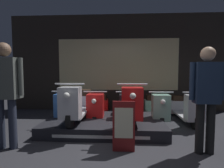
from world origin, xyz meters
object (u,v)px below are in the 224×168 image
(scooter_backrow_3, at_px, (155,108))
(price_sign_board, at_px, (124,126))
(scooter_display_right, at_px, (130,104))
(scooter_backrow_2, at_px, (127,107))
(scooter_backrow_0, at_px, (72,107))
(person_right_browsing, at_px, (206,93))
(scooter_display_left, at_px, (79,104))
(scooter_backrow_1, at_px, (99,107))
(scooter_backrow_4, at_px, (184,108))
(person_left_browsing, at_px, (5,85))

(scooter_backrow_3, relative_size, price_sign_board, 2.11)
(scooter_display_right, distance_m, scooter_backrow_2, 0.86)
(scooter_backrow_0, bearing_deg, person_right_browsing, -34.80)
(scooter_backrow_0, height_order, scooter_backrow_3, same)
(scooter_backrow_2, height_order, scooter_backrow_3, same)
(scooter_display_left, distance_m, scooter_backrow_1, 0.93)
(scooter_backrow_1, relative_size, scooter_backrow_4, 1.00)
(scooter_display_left, distance_m, person_right_browsing, 2.58)
(scooter_backrow_4, height_order, person_right_browsing, person_right_browsing)
(person_left_browsing, relative_size, price_sign_board, 2.15)
(scooter_display_left, height_order, scooter_backrow_3, scooter_display_left)
(scooter_backrow_2, xyz_separation_m, person_left_browsing, (-2.10, -1.90, 0.74))
(scooter_backrow_2, distance_m, scooter_backrow_3, 0.77)
(scooter_display_left, bearing_deg, person_right_browsing, -24.74)
(scooter_backrow_1, bearing_deg, person_right_browsing, -44.03)
(scooter_display_left, bearing_deg, scooter_backrow_4, 17.35)
(scooter_display_left, bearing_deg, person_left_browsing, -132.60)
(scooter_display_left, relative_size, person_left_browsing, 0.98)
(scooter_backrow_3, distance_m, scooter_backrow_4, 0.77)
(scooter_display_right, height_order, scooter_backrow_3, scooter_display_right)
(scooter_backrow_3, height_order, person_right_browsing, person_right_browsing)
(scooter_backrow_1, distance_m, scooter_backrow_4, 2.30)
(scooter_backrow_1, xyz_separation_m, price_sign_board, (0.66, -1.90, 0.08))
(scooter_display_right, relative_size, price_sign_board, 2.11)
(scooter_backrow_3, height_order, price_sign_board, scooter_backrow_3)
(person_left_browsing, bearing_deg, scooter_backrow_4, 27.55)
(scooter_backrow_3, height_order, scooter_backrow_4, same)
(person_left_browsing, distance_m, person_right_browsing, 3.30)
(scooter_backrow_1, relative_size, person_right_browsing, 1.04)
(scooter_backrow_4, distance_m, price_sign_board, 2.51)
(scooter_backrow_4, relative_size, person_right_browsing, 1.04)
(scooter_display_left, relative_size, scooter_backrow_4, 1.00)
(scooter_display_right, bearing_deg, scooter_backrow_3, 49.28)
(person_right_browsing, height_order, price_sign_board, person_right_browsing)
(scooter_backrow_1, relative_size, scooter_backrow_2, 1.00)
(scooter_display_right, height_order, scooter_backrow_1, scooter_display_right)
(person_right_browsing, xyz_separation_m, price_sign_board, (-1.30, -0.01, -0.56))
(scooter_display_left, bearing_deg, scooter_backrow_3, 23.72)
(scooter_backrow_0, relative_size, price_sign_board, 2.11)
(scooter_backrow_2, relative_size, scooter_backrow_4, 1.00)
(scooter_backrow_1, xyz_separation_m, person_right_browsing, (1.96, -1.90, 0.64))
(scooter_display_left, xyz_separation_m, scooter_display_right, (1.17, 0.00, 0.00))
(person_right_browsing, bearing_deg, scooter_backrow_3, 102.72)
(scooter_backrow_0, xyz_separation_m, scooter_backrow_2, (1.53, 0.00, 0.00))
(scooter_backrow_1, height_order, scooter_backrow_2, same)
(scooter_backrow_2, height_order, person_right_browsing, person_right_browsing)
(scooter_display_right, height_order, scooter_backrow_4, scooter_display_right)
(scooter_backrow_3, bearing_deg, price_sign_board, -114.62)
(scooter_backrow_3, distance_m, person_left_browsing, 3.52)
(person_left_browsing, bearing_deg, scooter_backrow_3, 33.47)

